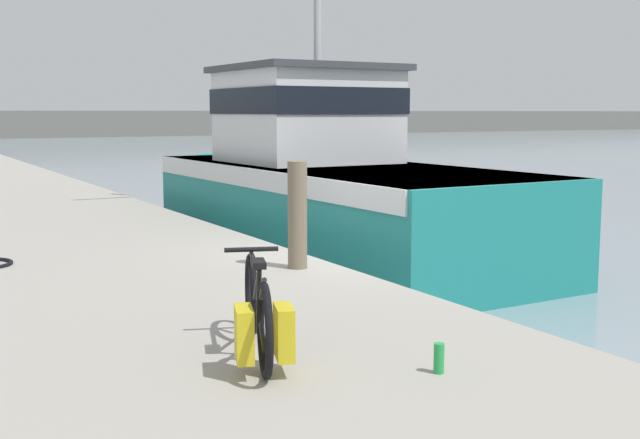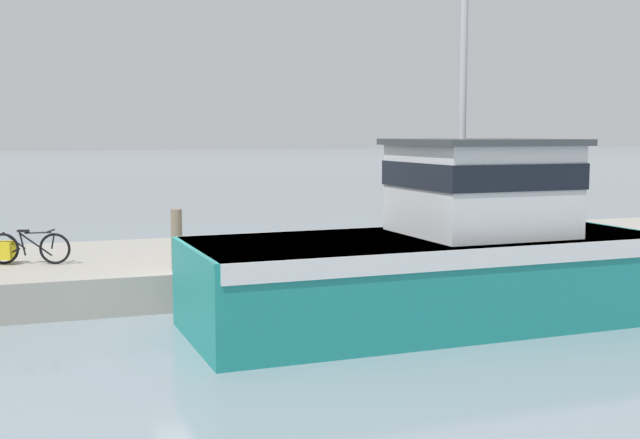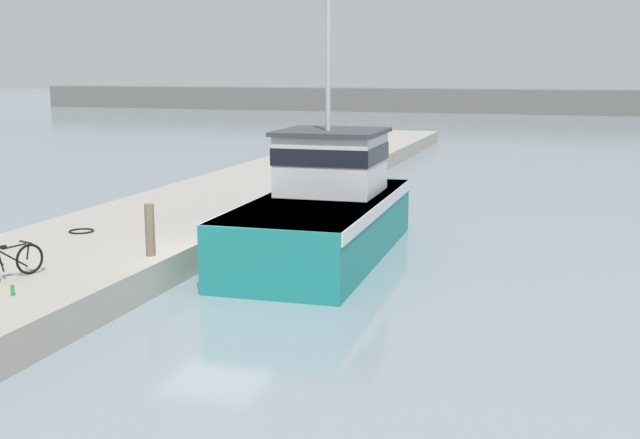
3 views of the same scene
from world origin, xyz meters
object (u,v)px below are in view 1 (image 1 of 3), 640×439
Objects in this scene: fishing_boat_main at (323,183)px; bicycle_touring at (259,316)px; water_bottle_by_bike at (439,358)px; mooring_post at (297,215)px.

fishing_boat_main reaches higher than bicycle_touring.
fishing_boat_main is 6.26× the size of bicycle_touring.
bicycle_touring is 1.35m from water_bottle_by_bike.
bicycle_touring is 7.85× the size of water_bottle_by_bike.
mooring_post is at bearing 77.35° from bicycle_touring.
water_bottle_by_bike is at bearing -22.32° from bicycle_touring.
mooring_post is at bearing -123.79° from fishing_boat_main.
mooring_post reaches higher than water_bottle_by_bike.
mooring_post is 5.83× the size of water_bottle_by_bike.
bicycle_touring is at bearing 138.39° from water_bottle_by_bike.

